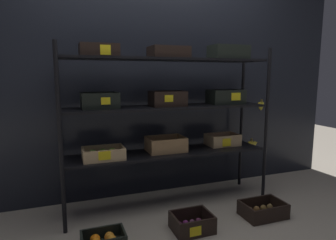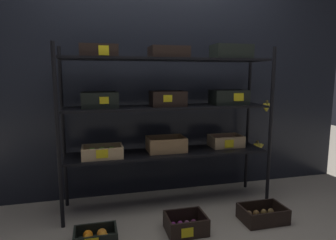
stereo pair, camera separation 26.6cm
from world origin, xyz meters
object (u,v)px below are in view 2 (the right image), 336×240
object	(u,v)px
crate_ground_plum	(186,226)
display_rack	(169,106)
crate_ground_kiwi	(263,215)
crate_ground_orange	(95,237)

from	to	relation	value
crate_ground_plum	display_rack	bearing A→B (deg)	90.36
crate_ground_plum	crate_ground_kiwi	xyz separation A→B (m)	(0.68, 0.00, -0.00)
crate_ground_orange	crate_ground_plum	bearing A→B (deg)	-1.48
display_rack	crate_ground_plum	bearing A→B (deg)	-89.64
crate_ground_orange	crate_ground_kiwi	bearing A→B (deg)	-0.63
crate_ground_orange	crate_ground_kiwi	world-z (taller)	crate_ground_kiwi
display_rack	crate_ground_orange	world-z (taller)	display_rack
crate_ground_kiwi	display_rack	bearing A→B (deg)	142.78
crate_ground_orange	crate_ground_plum	xyz separation A→B (m)	(0.69, -0.02, 0.01)
crate_ground_plum	crate_ground_kiwi	size ratio (longest dim) A/B	0.85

